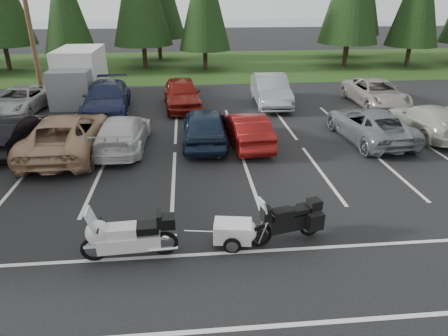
% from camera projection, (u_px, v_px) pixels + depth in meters
% --- Properties ---
extents(ground, '(120.00, 120.00, 0.00)m').
position_uv_depth(ground, '(239.00, 189.00, 13.44)').
color(ground, black).
rests_on(ground, ground).
extents(grass_strip, '(80.00, 16.00, 0.01)m').
position_uv_depth(grass_strip, '(204.00, 65.00, 35.21)').
color(grass_strip, '#203912').
rests_on(grass_strip, ground).
extents(lake_water, '(70.00, 50.00, 0.02)m').
position_uv_depth(lake_water, '(220.00, 30.00, 63.68)').
color(lake_water, gray).
rests_on(lake_water, ground).
extents(utility_pole, '(1.60, 0.26, 9.00)m').
position_uv_depth(utility_pole, '(28.00, 18.00, 21.54)').
color(utility_pole, '#473321').
rests_on(utility_pole, ground).
extents(box_truck, '(2.40, 5.60, 2.90)m').
position_uv_depth(box_truck, '(77.00, 76.00, 23.50)').
color(box_truck, silver).
rests_on(box_truck, ground).
extents(stall_markings, '(32.00, 16.00, 0.01)m').
position_uv_depth(stall_markings, '(232.00, 165.00, 15.26)').
color(stall_markings, silver).
rests_on(stall_markings, ground).
extents(conifer_3, '(3.87, 3.87, 9.02)m').
position_uv_depth(conifer_3, '(64.00, 1.00, 29.79)').
color(conifer_3, '#332316').
rests_on(conifer_3, ground).
extents(car_near_1, '(1.90, 4.56, 1.47)m').
position_uv_depth(car_near_1, '(13.00, 132.00, 16.53)').
color(car_near_1, black).
rests_on(car_near_1, ground).
extents(car_near_2, '(2.77, 5.89, 1.63)m').
position_uv_depth(car_near_2, '(66.00, 134.00, 16.07)').
color(car_near_2, tan).
rests_on(car_near_2, ground).
extents(car_near_3, '(2.11, 4.84, 1.38)m').
position_uv_depth(car_near_3, '(123.00, 133.00, 16.62)').
color(car_near_3, silver).
rests_on(car_near_3, ground).
extents(car_near_4, '(1.98, 4.71, 1.59)m').
position_uv_depth(car_near_4, '(205.00, 126.00, 17.11)').
color(car_near_4, '#162137').
rests_on(car_near_4, ground).
extents(car_near_5, '(1.80, 4.32, 1.39)m').
position_uv_depth(car_near_5, '(247.00, 129.00, 17.00)').
color(car_near_5, maroon).
rests_on(car_near_5, ground).
extents(car_near_6, '(2.72, 5.26, 1.42)m').
position_uv_depth(car_near_6, '(369.00, 124.00, 17.55)').
color(car_near_6, slate).
rests_on(car_near_6, ground).
extents(car_near_7, '(2.14, 4.84, 1.38)m').
position_uv_depth(car_near_7, '(426.00, 120.00, 18.19)').
color(car_near_7, beige).
rests_on(car_near_7, ground).
extents(car_far_0, '(2.69, 5.00, 1.34)m').
position_uv_depth(car_far_0, '(20.00, 100.00, 21.53)').
color(car_far_0, '#BABAB8').
rests_on(car_far_0, ground).
extents(car_far_1, '(2.59, 5.70, 1.62)m').
position_uv_depth(car_far_1, '(107.00, 98.00, 21.31)').
color(car_far_1, '#1A2241').
rests_on(car_far_1, ground).
extents(car_far_2, '(2.32, 4.95, 1.64)m').
position_uv_depth(car_far_2, '(182.00, 93.00, 22.24)').
color(car_far_2, maroon).
rests_on(car_far_2, ground).
extents(car_far_3, '(1.95, 5.15, 1.68)m').
position_uv_depth(car_far_3, '(271.00, 90.00, 22.88)').
color(car_far_3, gray).
rests_on(car_far_3, ground).
extents(car_far_4, '(2.49, 5.24, 1.44)m').
position_uv_depth(car_far_4, '(376.00, 93.00, 22.81)').
color(car_far_4, '#A09A93').
rests_on(car_far_4, ground).
extents(touring_motorcycle, '(2.69, 0.96, 1.46)m').
position_uv_depth(touring_motorcycle, '(129.00, 233.00, 9.75)').
color(touring_motorcycle, silver).
rests_on(touring_motorcycle, ground).
extents(cargo_trailer, '(1.53, 1.01, 0.66)m').
position_uv_depth(cargo_trailer, '(233.00, 233.00, 10.44)').
color(cargo_trailer, silver).
rests_on(cargo_trailer, ground).
extents(adventure_motorcycle, '(2.47, 1.38, 1.43)m').
position_uv_depth(adventure_motorcycle, '(287.00, 218.00, 10.41)').
color(adventure_motorcycle, black).
rests_on(adventure_motorcycle, ground).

